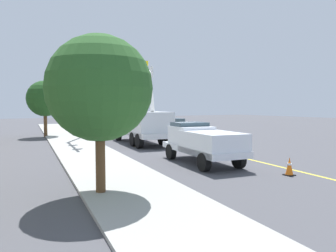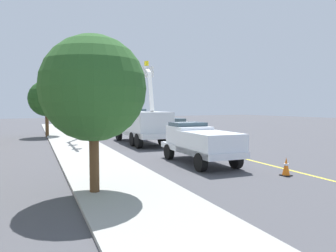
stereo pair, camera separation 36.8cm
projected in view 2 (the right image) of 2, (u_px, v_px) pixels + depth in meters
ground at (179, 142)px, 26.57m from camera, size 120.00×120.00×0.00m
sidewalk_far_side at (78, 146)px, 23.54m from camera, size 60.04×9.98×0.12m
lane_centre_stripe at (179, 142)px, 26.57m from camera, size 49.73×5.49×0.01m
utility_bucket_truck at (141, 123)px, 25.85m from camera, size 8.42×3.37×6.71m
service_pickup_truck at (200, 142)px, 16.71m from camera, size 5.79×2.69×2.06m
passing_minivan at (172, 125)px, 33.56m from camera, size 4.98×2.40×1.69m
traffic_cone_leading at (286, 167)px, 13.85m from camera, size 0.40×0.40×0.79m
traffic_cone_mid_front at (216, 148)px, 19.47m from camera, size 0.40×0.40×0.86m
traffic_cone_mid_rear at (175, 139)px, 25.12m from camera, size 0.40×0.40×0.79m
traffic_cone_trailing at (147, 134)px, 30.11m from camera, size 0.40×0.40×0.79m
traffic_signal_mast at (83, 73)px, 27.45m from camera, size 5.75×0.88×8.35m
street_tree_left at (93, 89)px, 10.67m from camera, size 3.48×3.48×5.28m
street_tree_right at (46, 99)px, 30.99m from camera, size 3.37×3.37×5.34m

